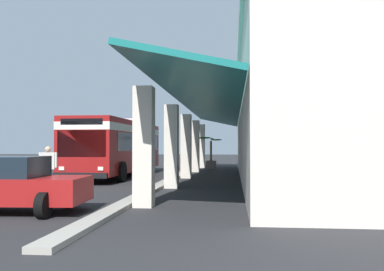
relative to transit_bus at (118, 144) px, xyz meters
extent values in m
plane|color=#262628|center=(0.19, 7.61, -1.85)|extent=(120.00, 120.00, 0.00)
cube|color=#9E998E|center=(0.90, 3.46, -1.79)|extent=(31.93, 0.50, 0.12)
cube|color=beige|center=(0.90, 13.16, 1.29)|extent=(26.61, 12.39, 6.28)
cube|color=silver|center=(0.90, 13.16, 4.73)|extent=(26.91, 12.69, 0.60)
cube|color=beige|center=(-9.74, 4.04, -0.13)|extent=(0.55, 0.55, 3.45)
cube|color=beige|center=(-4.42, 4.04, -0.13)|extent=(0.55, 0.55, 3.45)
cube|color=beige|center=(0.90, 4.04, -0.13)|extent=(0.55, 0.55, 3.45)
cube|color=beige|center=(6.23, 4.04, -0.13)|extent=(0.55, 0.55, 3.45)
cube|color=beige|center=(11.55, 4.04, -0.13)|extent=(0.55, 0.55, 3.45)
cube|color=#146B66|center=(0.90, 5.36, 1.95)|extent=(26.61, 3.16, 0.82)
cube|color=#19232D|center=(0.90, 7.00, -0.45)|extent=(22.35, 0.08, 2.40)
cube|color=maroon|center=(0.05, 0.00, -0.13)|extent=(11.04, 2.72, 2.75)
cube|color=silver|center=(0.05, 0.00, 0.80)|extent=(11.06, 2.74, 0.36)
cube|color=#19232D|center=(-0.25, 0.00, 0.10)|extent=(9.28, 2.73, 0.90)
cube|color=#19232D|center=(5.52, -0.09, 0.00)|extent=(0.10, 2.24, 1.20)
cube|color=black|center=(5.53, -0.09, 0.97)|extent=(0.09, 1.94, 0.28)
cube|color=black|center=(5.65, -0.09, -1.40)|extent=(0.24, 2.45, 0.24)
cube|color=silver|center=(5.59, 0.80, -1.10)|extent=(0.06, 0.24, 0.16)
cube|color=silver|center=(5.56, -0.98, -1.10)|extent=(0.06, 0.24, 0.16)
cube|color=silver|center=(-1.45, 0.02, 1.37)|extent=(2.43, 1.82, 0.24)
cylinder|color=black|center=(3.70, 1.22, -1.35)|extent=(1.00, 0.30, 1.00)
cylinder|color=black|center=(3.66, -1.33, -1.35)|extent=(1.00, 0.30, 1.00)
cylinder|color=black|center=(-3.01, 1.32, -1.35)|extent=(1.00, 0.30, 1.00)
cylinder|color=black|center=(-3.05, -1.23, -1.35)|extent=(1.00, 0.30, 1.00)
cube|color=maroon|center=(12.90, 0.53, -1.25)|extent=(2.05, 4.50, 0.66)
cylinder|color=black|center=(11.92, 1.97, -1.53)|extent=(0.64, 0.22, 0.64)
cylinder|color=black|center=(13.72, 2.07, -1.53)|extent=(0.64, 0.22, 0.64)
cylinder|color=#38383D|center=(8.24, -0.31, -1.42)|extent=(0.16, 0.16, 0.86)
cylinder|color=#38383D|center=(7.95, -0.58, -1.42)|extent=(0.16, 0.16, 0.86)
cube|color=silver|center=(8.09, -0.44, -0.67)|extent=(0.36, 0.54, 0.64)
sphere|color=tan|center=(8.09, -0.44, -0.24)|extent=(0.23, 0.23, 0.23)
cylinder|color=silver|center=(8.05, -0.14, -0.64)|extent=(0.09, 0.09, 0.58)
cylinder|color=silver|center=(8.13, -0.74, -0.64)|extent=(0.09, 0.09, 0.58)
cube|color=gray|center=(-7.81, 4.91, -1.54)|extent=(0.79, 0.79, 0.62)
cylinder|color=#332319|center=(-7.81, 4.91, -1.22)|extent=(0.67, 0.67, 0.02)
cylinder|color=brown|center=(-7.81, 4.91, -0.49)|extent=(0.16, 0.16, 1.50)
ellipsoid|color=#286B33|center=(-7.38, 5.02, 0.40)|extent=(0.91, 0.41, 0.19)
ellipsoid|color=#286B33|center=(-7.71, 5.33, 0.34)|extent=(0.42, 0.88, 0.16)
ellipsoid|color=#286B33|center=(-8.25, 4.94, 0.45)|extent=(0.89, 0.27, 0.14)
ellipsoid|color=#286B33|center=(-7.67, 4.41, 0.50)|extent=(0.47, 1.05, 0.18)
camera|label=1|loc=(23.28, 6.60, -0.10)|focal=38.83mm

